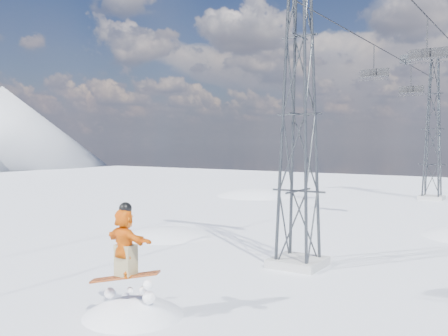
{
  "coord_description": "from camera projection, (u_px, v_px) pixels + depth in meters",
  "views": [
    {
      "loc": [
        8.27,
        -8.46,
        4.51
      ],
      "look_at": [
        -0.34,
        4.83,
        3.68
      ],
      "focal_mm": 40.0,
      "sensor_mm": 36.0,
      "label": 1
    }
  ],
  "objects": [
    {
      "name": "lift_chair_mid",
      "position": [
        427.0,
        55.0,
        25.44
      ],
      "size": [
        1.89,
        0.54,
        2.35
      ],
      "color": "black",
      "rests_on": "ground"
    },
    {
      "name": "haul_cables",
      "position": [
        388.0,
        26.0,
        27.15
      ],
      "size": [
        4.46,
        51.0,
        0.06
      ],
      "color": "black",
      "rests_on": "ground"
    },
    {
      "name": "lift_tower_near",
      "position": [
        299.0,
        115.0,
        17.8
      ],
      "size": [
        5.2,
        1.8,
        11.43
      ],
      "color": "#999999",
      "rests_on": "ground"
    },
    {
      "name": "ground",
      "position": [
        125.0,
        332.0,
        11.81
      ],
      "size": [
        120.0,
        120.0,
        0.0
      ],
      "primitive_type": "plane",
      "color": "white",
      "rests_on": "ground"
    },
    {
      "name": "lift_chair_far",
      "position": [
        374.0,
        74.0,
        32.71
      ],
      "size": [
        1.87,
        0.54,
        2.32
      ],
      "color": "black",
      "rests_on": "ground"
    },
    {
      "name": "lift_chair_extra",
      "position": [
        411.0,
        90.0,
        41.63
      ],
      "size": [
        2.03,
        0.58,
        2.52
      ],
      "color": "black",
      "rests_on": "ground"
    },
    {
      "name": "lift_tower_far",
      "position": [
        433.0,
        130.0,
        38.75
      ],
      "size": [
        5.2,
        1.8,
        11.43
      ],
      "color": "#999999",
      "rests_on": "ground"
    }
  ]
}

